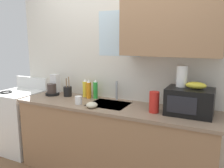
{
  "coord_description": "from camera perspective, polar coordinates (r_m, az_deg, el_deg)",
  "views": [
    {
      "loc": [
        1.17,
        -2.35,
        1.65
      ],
      "look_at": [
        0.0,
        0.0,
        1.15
      ],
      "focal_mm": 37.32,
      "sensor_mm": 36.0,
      "label": 1
    }
  ],
  "objects": [
    {
      "name": "dish_soap_bottle_orange",
      "position": [
        3.03,
        -5.73,
        -1.35
      ],
      "size": [
        0.06,
        0.06,
        0.24
      ],
      "color": "orange",
      "rests_on": "counter_unit"
    },
    {
      "name": "small_bowl",
      "position": [
        2.62,
        -4.96,
        -5.13
      ],
      "size": [
        0.13,
        0.13,
        0.06
      ],
      "primitive_type": "ellipsoid",
      "color": "beige",
      "rests_on": "counter_unit"
    },
    {
      "name": "dish_soap_bottle_green",
      "position": [
        3.01,
        -4.09,
        -1.35
      ],
      "size": [
        0.06,
        0.06,
        0.25
      ],
      "color": "green",
      "rests_on": "counter_unit"
    },
    {
      "name": "coffee_maker",
      "position": [
        3.31,
        -14.14,
        -0.77
      ],
      "size": [
        0.19,
        0.21,
        0.28
      ],
      "color": "black",
      "rests_on": "counter_unit"
    },
    {
      "name": "mug_white",
      "position": [
        2.78,
        -8.21,
        -3.94
      ],
      "size": [
        0.08,
        0.08,
        0.09
      ],
      "primitive_type": "cylinder",
      "color": "white",
      "rests_on": "counter_unit"
    },
    {
      "name": "cereal_canister",
      "position": [
        2.47,
        10.29,
        -4.37
      ],
      "size": [
        0.1,
        0.1,
        0.22
      ],
      "primitive_type": "cylinder",
      "color": "red",
      "rests_on": "counter_unit"
    },
    {
      "name": "sink_faucet",
      "position": [
        2.93,
        1.17,
        -1.63
      ],
      "size": [
        0.03,
        0.03,
        0.24
      ],
      "primitive_type": "cylinder",
      "color": "#B2B5BA",
      "rests_on": "counter_unit"
    },
    {
      "name": "paper_towel_roll",
      "position": [
        2.51,
        16.73,
        1.85
      ],
      "size": [
        0.11,
        0.11,
        0.22
      ],
      "primitive_type": "cylinder",
      "color": "white",
      "rests_on": "microwave"
    },
    {
      "name": "kitchen_wall_assembly",
      "position": [
        2.87,
        4.99,
        5.03
      ],
      "size": [
        3.15,
        0.42,
        2.5
      ],
      "color": "silver",
      "rests_on": "ground"
    },
    {
      "name": "stove_range",
      "position": [
        3.78,
        -21.59,
        -8.38
      ],
      "size": [
        0.6,
        0.6,
        1.08
      ],
      "color": "white",
      "rests_on": "ground"
    },
    {
      "name": "dish_soap_bottle_yellow",
      "position": [
        3.11,
        -6.62,
        -1.08
      ],
      "size": [
        0.06,
        0.06,
        0.24
      ],
      "color": "yellow",
      "rests_on": "counter_unit"
    },
    {
      "name": "counter_unit",
      "position": [
        2.88,
        -0.01,
        -13.64
      ],
      "size": [
        2.38,
        0.63,
        0.9
      ],
      "color": "#9E7551",
      "rests_on": "ground"
    },
    {
      "name": "microwave",
      "position": [
        2.49,
        18.48,
        -4.06
      ],
      "size": [
        0.46,
        0.35,
        0.27
      ],
      "color": "black",
      "rests_on": "counter_unit"
    },
    {
      "name": "utensil_crock",
      "position": [
        3.18,
        -10.81,
        -1.73
      ],
      "size": [
        0.11,
        0.11,
        0.26
      ],
      "color": "black",
      "rests_on": "counter_unit"
    },
    {
      "name": "banana_bunch",
      "position": [
        2.45,
        19.88,
        -0.32
      ],
      "size": [
        0.2,
        0.11,
        0.07
      ],
      "primitive_type": "ellipsoid",
      "color": "gold",
      "rests_on": "microwave"
    }
  ]
}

